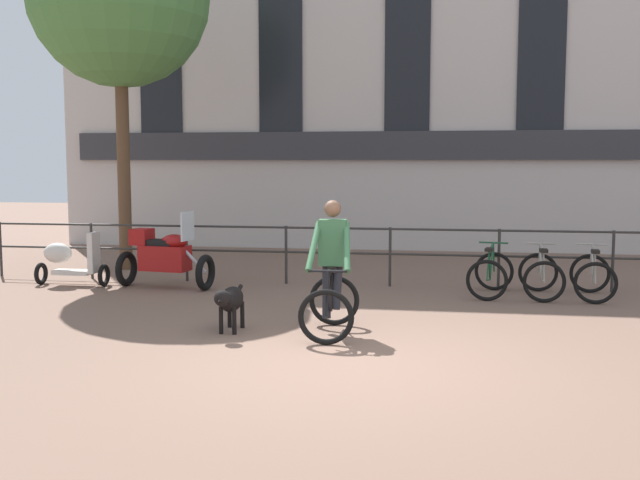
# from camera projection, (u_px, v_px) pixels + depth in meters

# --- Properties ---
(ground_plane) EXTENTS (60.00, 60.00, 0.00)m
(ground_plane) POSITION_uv_depth(u_px,v_px,m) (356.00, 364.00, 8.15)
(ground_plane) COLOR #7A5B4C
(canal_railing) EXTENTS (15.05, 0.05, 1.05)m
(canal_railing) POSITION_uv_depth(u_px,v_px,m) (390.00, 247.00, 13.18)
(canal_railing) COLOR #2D2B28
(canal_railing) RESTS_ON ground_plane
(building_facade) EXTENTS (18.00, 0.72, 10.94)m
(building_facade) POSITION_uv_depth(u_px,v_px,m) (409.00, 29.00, 18.37)
(building_facade) COLOR beige
(building_facade) RESTS_ON ground_plane
(cyclist_with_bike) EXTENTS (0.74, 1.21, 1.70)m
(cyclist_with_bike) POSITION_uv_depth(u_px,v_px,m) (331.00, 274.00, 9.59)
(cyclist_with_bike) COLOR black
(cyclist_with_bike) RESTS_ON ground_plane
(dog) EXTENTS (0.27, 1.04, 0.61)m
(dog) POSITION_uv_depth(u_px,v_px,m) (230.00, 300.00, 9.63)
(dog) COLOR black
(dog) RESTS_ON ground_plane
(parked_motorcycle) EXTENTS (1.74, 0.85, 1.35)m
(parked_motorcycle) POSITION_uv_depth(u_px,v_px,m) (164.00, 256.00, 13.01)
(parked_motorcycle) COLOR black
(parked_motorcycle) RESTS_ON ground_plane
(parked_bicycle_near_lamp) EXTENTS (0.84, 1.21, 0.86)m
(parked_bicycle_near_lamp) POSITION_uv_depth(u_px,v_px,m) (491.00, 274.00, 12.30)
(parked_bicycle_near_lamp) COLOR black
(parked_bicycle_near_lamp) RESTS_ON ground_plane
(parked_bicycle_mid_left) EXTENTS (0.69, 1.13, 0.86)m
(parked_bicycle_mid_left) POSITION_uv_depth(u_px,v_px,m) (541.00, 275.00, 12.17)
(parked_bicycle_mid_left) COLOR black
(parked_bicycle_mid_left) RESTS_ON ground_plane
(parked_bicycle_mid_right) EXTENTS (0.77, 1.17, 0.86)m
(parked_bicycle_mid_right) POSITION_uv_depth(u_px,v_px,m) (593.00, 276.00, 12.04)
(parked_bicycle_mid_right) COLOR black
(parked_bicycle_mid_right) RESTS_ON ground_plane
(parked_scooter) EXTENTS (1.28, 0.40, 0.96)m
(parked_scooter) POSITION_uv_depth(u_px,v_px,m) (70.00, 260.00, 13.29)
(parked_scooter) COLOR black
(parked_scooter) RESTS_ON ground_plane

